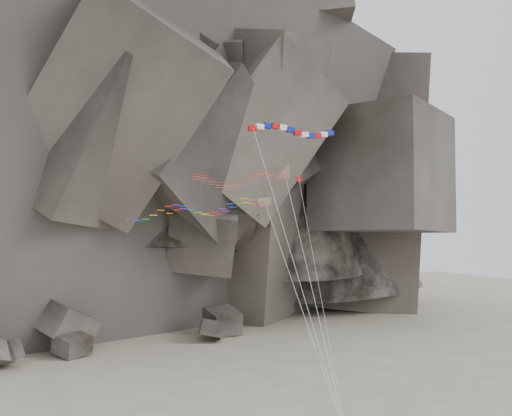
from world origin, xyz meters
name	(u,v)px	position (x,y,z in m)	size (l,w,h in m)	color
headland	(129,105)	(0.00, 70.00, 42.00)	(110.00, 70.00, 84.00)	#574F47
boulder_field	(69,339)	(-14.33, 35.16, 1.82)	(43.71, 16.65, 8.05)	#47423F
delta_kite	(237,178)	(-2.49, 3.06, 21.49)	(10.39, 15.42, 21.68)	red
banner_kite	(293,132)	(2.08, 0.39, 25.70)	(8.79, 12.25, 24.90)	red
parafoil_kite	(193,209)	(-7.14, 1.46, 18.49)	(13.82, 13.21, 18.09)	yellow
pennant_kite	(306,219)	(2.56, -1.19, 17.65)	(2.95, 12.59, 20.11)	red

